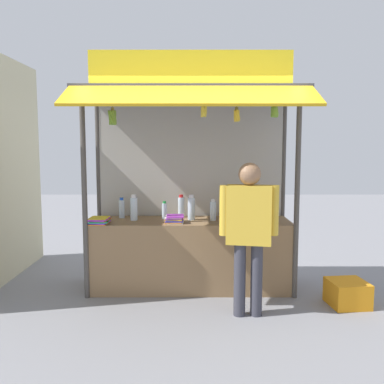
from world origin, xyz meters
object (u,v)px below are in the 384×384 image
(magazine_stack_front_right, at_px, (239,218))
(banana_bunch_inner_left, at_px, (205,111))
(water_bottle_back_right, at_px, (192,208))
(plastic_crate, at_px, (349,293))
(banana_bunch_rightmost, at_px, (276,112))
(magazine_stack_left, at_px, (175,219))
(vendor_person, at_px, (250,225))
(water_bottle_rear_center, at_px, (214,210))
(water_bottle_mid_left, at_px, (182,207))
(banana_bunch_leftmost, at_px, (114,117))
(water_bottle_mid_right, at_px, (135,208))
(banana_bunch_inner_right, at_px, (238,115))
(water_bottle_center, at_px, (166,211))
(magazine_stack_far_right, at_px, (100,221))
(water_bottle_front_left, at_px, (123,208))
(magazine_stack_back_left, at_px, (263,220))

(magazine_stack_front_right, distance_m, banana_bunch_inner_left, 1.40)
(water_bottle_back_right, height_order, plastic_crate, water_bottle_back_right)
(banana_bunch_rightmost, height_order, plastic_crate, banana_bunch_rightmost)
(magazine_stack_front_right, distance_m, banana_bunch_rightmost, 1.36)
(magazine_stack_front_right, bearing_deg, magazine_stack_left, -169.29)
(vendor_person, relative_size, plastic_crate, 4.02)
(water_bottle_rear_center, xyz_separation_m, water_bottle_mid_left, (-0.40, 0.23, 0.01))
(banana_bunch_leftmost, bearing_deg, water_bottle_mid_right, 71.49)
(water_bottle_back_right, xyz_separation_m, water_bottle_mid_right, (-0.70, -0.02, 0.00))
(banana_bunch_leftmost, height_order, plastic_crate, banana_bunch_leftmost)
(banana_bunch_inner_right, bearing_deg, vendor_person, -77.01)
(water_bottle_center, height_order, magazine_stack_far_right, water_bottle_center)
(water_bottle_back_right, relative_size, banana_bunch_leftmost, 1.02)
(water_bottle_front_left, bearing_deg, magazine_stack_far_right, -116.71)
(water_bottle_mid_right, bearing_deg, banana_bunch_inner_left, -28.38)
(banana_bunch_inner_right, bearing_deg, water_bottle_center, 146.60)
(vendor_person, bearing_deg, magazine_stack_front_right, 101.52)
(banana_bunch_inner_right, relative_size, banana_bunch_rightmost, 1.19)
(water_bottle_mid_right, bearing_deg, plastic_crate, -13.77)
(water_bottle_center, xyz_separation_m, magazine_stack_far_right, (-0.75, -0.33, -0.07))
(water_bottle_center, bearing_deg, magazine_stack_left, -61.61)
(water_bottle_front_left, distance_m, banana_bunch_leftmost, 1.26)
(water_bottle_mid_left, xyz_separation_m, magazine_stack_back_left, (0.95, -0.50, -0.09))
(water_bottle_center, relative_size, magazine_stack_far_right, 0.76)
(magazine_stack_left, height_order, banana_bunch_inner_right, banana_bunch_inner_right)
(water_bottle_rear_center, xyz_separation_m, banana_bunch_inner_left, (-0.13, -0.45, 1.16))
(water_bottle_mid_right, relative_size, banana_bunch_inner_left, 1.44)
(water_bottle_back_right, height_order, magazine_stack_back_left, water_bottle_back_right)
(water_bottle_back_right, xyz_separation_m, water_bottle_center, (-0.34, 0.07, -0.04))
(water_bottle_back_right, relative_size, banana_bunch_rightmost, 1.38)
(water_bottle_rear_center, distance_m, banana_bunch_inner_left, 1.25)
(vendor_person, bearing_deg, banana_bunch_inner_left, 148.29)
(banana_bunch_leftmost, relative_size, banana_bunch_inner_left, 1.39)
(magazine_stack_left, distance_m, banana_bunch_inner_left, 1.32)
(water_bottle_mid_left, height_order, banana_bunch_rightmost, banana_bunch_rightmost)
(magazine_stack_front_right, xyz_separation_m, plastic_crate, (1.15, -0.59, -0.75))
(banana_bunch_rightmost, bearing_deg, banana_bunch_inner_left, 179.96)
(magazine_stack_front_right, bearing_deg, banana_bunch_rightmost, -53.37)
(water_bottle_rear_center, distance_m, water_bottle_mid_left, 0.46)
(water_bottle_center, distance_m, banana_bunch_inner_right, 1.51)
(water_bottle_back_right, bearing_deg, magazine_stack_far_right, -166.71)
(magazine_stack_left, distance_m, banana_bunch_inner_right, 1.42)
(water_bottle_mid_left, xyz_separation_m, banana_bunch_leftmost, (-0.73, -0.68, 1.08))
(banana_bunch_rightmost, bearing_deg, magazine_stack_left, 164.93)
(magazine_stack_back_left, bearing_deg, water_bottle_center, 162.24)
(magazine_stack_left, relative_size, banana_bunch_inner_right, 1.04)
(water_bottle_mid_left, distance_m, magazine_stack_far_right, 1.06)
(water_bottle_center, bearing_deg, water_bottle_front_left, 172.34)
(water_bottle_back_right, xyz_separation_m, water_bottle_mid_left, (-0.13, 0.20, -0.01))
(water_bottle_front_left, relative_size, banana_bunch_inner_right, 0.97)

